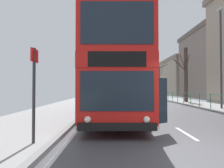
{
  "coord_description": "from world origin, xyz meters",
  "views": [
    {
      "loc": [
        -2.63,
        -4.3,
        1.6
      ],
      "look_at": [
        -2.62,
        5.81,
        1.83
      ],
      "focal_mm": 30.94,
      "sensor_mm": 36.0,
      "label": 1
    }
  ],
  "objects_px": {
    "bus_stop_sign_near": "(34,84)",
    "double_decker_bus_main": "(114,75)",
    "background_building_02": "(181,77)",
    "bare_tree_far_00": "(185,74)",
    "bare_tree_far_01": "(159,80)",
    "background_bus_far_lane": "(141,88)",
    "street_lamp_far_side": "(221,50)"
  },
  "relations": [
    {
      "from": "bus_stop_sign_near",
      "to": "double_decker_bus_main",
      "type": "bearing_deg",
      "value": 68.37
    },
    {
      "from": "double_decker_bus_main",
      "to": "background_building_02",
      "type": "height_order",
      "value": "background_building_02"
    },
    {
      "from": "bus_stop_sign_near",
      "to": "bare_tree_far_00",
      "type": "distance_m",
      "value": 19.02
    },
    {
      "from": "double_decker_bus_main",
      "to": "bare_tree_far_01",
      "type": "relative_size",
      "value": 1.62
    },
    {
      "from": "background_bus_far_lane",
      "to": "background_building_02",
      "type": "relative_size",
      "value": 0.63
    },
    {
      "from": "double_decker_bus_main",
      "to": "bare_tree_far_00",
      "type": "xyz_separation_m",
      "value": [
        7.96,
        10.32,
        0.82
      ]
    },
    {
      "from": "background_bus_far_lane",
      "to": "background_building_02",
      "type": "bearing_deg",
      "value": 44.97
    },
    {
      "from": "street_lamp_far_side",
      "to": "background_building_02",
      "type": "distance_m",
      "value": 34.47
    },
    {
      "from": "background_bus_far_lane",
      "to": "bare_tree_far_00",
      "type": "relative_size",
      "value": 1.85
    },
    {
      "from": "bus_stop_sign_near",
      "to": "street_lamp_far_side",
      "type": "xyz_separation_m",
      "value": [
        10.11,
        8.93,
        2.73
      ]
    },
    {
      "from": "street_lamp_far_side",
      "to": "bare_tree_far_00",
      "type": "height_order",
      "value": "street_lamp_far_side"
    },
    {
      "from": "double_decker_bus_main",
      "to": "background_bus_far_lane",
      "type": "bearing_deg",
      "value": 78.07
    },
    {
      "from": "double_decker_bus_main",
      "to": "bare_tree_far_01",
      "type": "xyz_separation_m",
      "value": [
        8.19,
        23.31,
        0.73
      ]
    },
    {
      "from": "background_bus_far_lane",
      "to": "bus_stop_sign_near",
      "type": "bearing_deg",
      "value": -103.8
    },
    {
      "from": "bus_stop_sign_near",
      "to": "bare_tree_far_01",
      "type": "relative_size",
      "value": 0.41
    },
    {
      "from": "double_decker_bus_main",
      "to": "street_lamp_far_side",
      "type": "bearing_deg",
      "value": 22.55
    },
    {
      "from": "bare_tree_far_01",
      "to": "background_bus_far_lane",
      "type": "bearing_deg",
      "value": 151.79
    },
    {
      "from": "bare_tree_far_00",
      "to": "bare_tree_far_01",
      "type": "distance_m",
      "value": 13.0
    },
    {
      "from": "double_decker_bus_main",
      "to": "bus_stop_sign_near",
      "type": "height_order",
      "value": "double_decker_bus_main"
    },
    {
      "from": "street_lamp_far_side",
      "to": "bare_tree_far_01",
      "type": "bearing_deg",
      "value": 89.08
    },
    {
      "from": "background_bus_far_lane",
      "to": "bare_tree_far_00",
      "type": "bearing_deg",
      "value": -79.48
    },
    {
      "from": "bus_stop_sign_near",
      "to": "bare_tree_far_00",
      "type": "relative_size",
      "value": 0.43
    },
    {
      "from": "background_bus_far_lane",
      "to": "background_building_02",
      "type": "distance_m",
      "value": 16.68
    },
    {
      "from": "background_bus_far_lane",
      "to": "double_decker_bus_main",
      "type": "bearing_deg",
      "value": -101.93
    },
    {
      "from": "double_decker_bus_main",
      "to": "background_bus_far_lane",
      "type": "distance_m",
      "value": 25.44
    },
    {
      "from": "double_decker_bus_main",
      "to": "bare_tree_far_00",
      "type": "height_order",
      "value": "bare_tree_far_00"
    },
    {
      "from": "background_building_02",
      "to": "bus_stop_sign_near",
      "type": "bearing_deg",
      "value": -114.42
    },
    {
      "from": "background_bus_far_lane",
      "to": "bus_stop_sign_near",
      "type": "relative_size",
      "value": 4.3
    },
    {
      "from": "bus_stop_sign_near",
      "to": "background_building_02",
      "type": "height_order",
      "value": "background_building_02"
    },
    {
      "from": "double_decker_bus_main",
      "to": "background_bus_far_lane",
      "type": "height_order",
      "value": "double_decker_bus_main"
    },
    {
      "from": "bus_stop_sign_near",
      "to": "bare_tree_far_01",
      "type": "bearing_deg",
      "value": 70.2
    },
    {
      "from": "background_building_02",
      "to": "bare_tree_far_00",
      "type": "bearing_deg",
      "value": -108.85
    }
  ]
}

